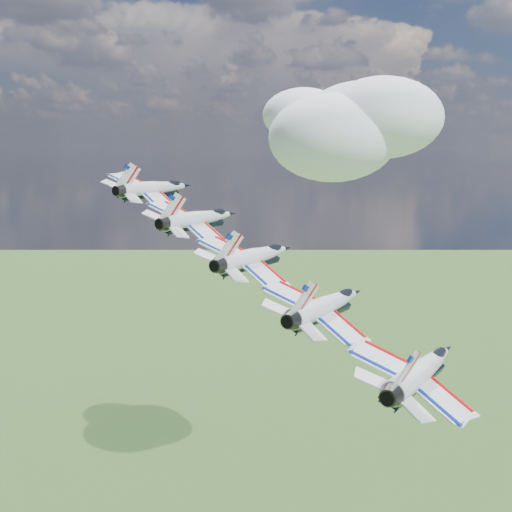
% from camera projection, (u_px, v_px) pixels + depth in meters
% --- Properties ---
extents(cloud_far, '(64.70, 50.84, 25.42)m').
position_uv_depth(cloud_far, '(347.00, 129.00, 241.40)').
color(cloud_far, white).
extents(jet_0, '(14.92, 16.98, 7.74)m').
position_uv_depth(jet_0, '(156.00, 188.00, 80.40)').
color(jet_0, white).
extents(jet_1, '(14.92, 16.98, 7.74)m').
position_uv_depth(jet_1, '(200.00, 218.00, 72.37)').
color(jet_1, white).
extents(jet_2, '(14.92, 16.98, 7.74)m').
position_uv_depth(jet_2, '(256.00, 256.00, 64.33)').
color(jet_2, silver).
extents(jet_3, '(14.92, 16.98, 7.74)m').
position_uv_depth(jet_3, '(327.00, 305.00, 56.30)').
color(jet_3, white).
extents(jet_4, '(14.92, 16.98, 7.74)m').
position_uv_depth(jet_4, '(423.00, 369.00, 48.26)').
color(jet_4, silver).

